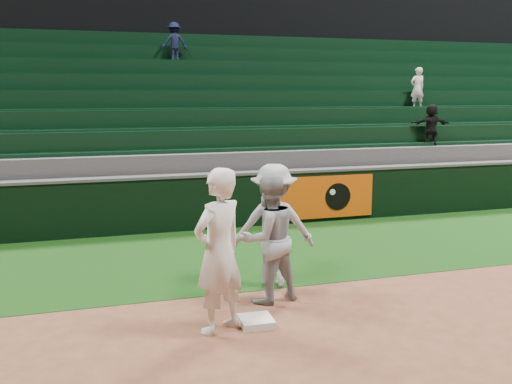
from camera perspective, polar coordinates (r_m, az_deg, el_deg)
ground at (r=8.07m, az=0.95°, el=-12.06°), size 70.00×70.00×0.00m
foul_grass at (r=10.81m, az=-3.95°, el=-6.32°), size 36.00×4.20×0.01m
upper_deck at (r=24.86m, az=-11.96°, el=16.58°), size 40.00×12.00×12.00m
first_base at (r=7.70m, az=0.02°, el=-12.80°), size 0.45×0.45×0.10m
first_baseman at (r=7.20m, az=-3.76°, el=-5.92°), size 0.92×0.83×2.12m
baserunner at (r=8.26m, az=1.22°, el=-4.69°), size 1.05×0.91×1.88m
base_coach at (r=8.92m, az=1.78°, el=-3.36°), size 1.40×1.04×1.93m
field_wall at (r=12.77m, az=-6.09°, el=-0.93°), size 36.00×0.45×1.25m
stadium_seating at (r=16.31m, az=-8.77°, el=5.15°), size 36.00×5.95×5.06m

